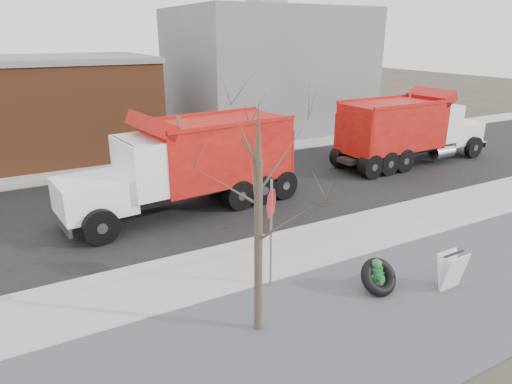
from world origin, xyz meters
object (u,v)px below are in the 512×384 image
fire_hydrant (376,277)px  dump_truck_red_b (192,161)px  truck_tire (378,277)px  sandwich_board (451,271)px  dump_truck_red_a (409,128)px  stop_sign (271,216)px

fire_hydrant → dump_truck_red_b: dump_truck_red_b is taller
truck_tire → dump_truck_red_b: size_ratio=0.12×
fire_hydrant → dump_truck_red_b: (-1.91, 7.88, 1.49)m
truck_tire → sandwich_board: (1.76, -0.81, 0.10)m
fire_hydrant → dump_truck_red_b: bearing=104.0°
dump_truck_red_a → dump_truck_red_b: size_ratio=1.01×
truck_tire → stop_sign: size_ratio=0.35×
dump_truck_red_b → dump_truck_red_a: bearing=177.5°
dump_truck_red_b → truck_tire: bearing=97.6°
sandwich_board → truck_tire: bearing=153.4°
fire_hydrant → truck_tire: 0.08m
fire_hydrant → stop_sign: bearing=145.5°
sandwich_board → dump_truck_red_a: (8.35, 9.52, 1.33)m
fire_hydrant → dump_truck_red_a: 13.40m
sandwich_board → dump_truck_red_a: dump_truck_red_a is taller
truck_tire → dump_truck_red_b: 8.31m
sandwich_board → dump_truck_red_b: dump_truck_red_b is taller
truck_tire → dump_truck_red_a: 13.42m
dump_truck_red_b → sandwich_board: bearing=106.8°
sandwich_board → dump_truck_red_b: bearing=111.0°
stop_sign → fire_hydrant: bearing=-55.2°
truck_tire → stop_sign: (-2.27, 1.63, 1.57)m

